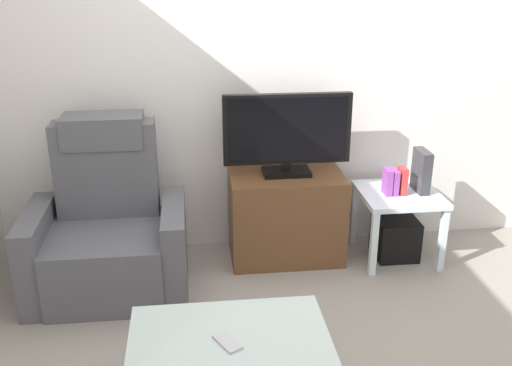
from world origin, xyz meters
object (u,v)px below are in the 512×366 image
Objects in this scene: book_middle at (394,182)px; tv_stand at (286,216)px; game_console at (421,171)px; coffee_table at (230,343)px; side_table at (399,203)px; television at (287,133)px; book_rightmost at (402,181)px; book_leftmost at (388,182)px; recliner_armchair at (108,232)px; subwoofer_box at (395,237)px; cell_phone at (228,342)px.

tv_stand is at bearing 171.75° from book_middle.
game_console is 2.03m from coffee_table.
side_table reaches higher than coffee_table.
television reaches higher than book_rightmost.
game_console is (0.14, 0.03, 0.05)m from book_rightmost.
book_leftmost is at bearing 180.00° from book_middle.
game_console is at bearing -5.80° from television.
tv_stand reaches higher than side_table.
recliner_armchair is 1.88m from book_leftmost.
book_leftmost is at bearing -168.69° from subwoofer_box.
recliner_armchair is 1.45m from cell_phone.
recliner_armchair is 1.20× the size of coffee_table.
television is 0.85m from book_rightmost.
book_rightmost is at bearing -81.21° from subwoofer_box.
book_leftmost is (1.86, 0.14, 0.21)m from recliner_armchair.
game_console is at bearing 3.95° from subwoofer_box.
recliner_armchair is 1.42m from coffee_table.
side_table is (1.96, 0.16, 0.04)m from recliner_armchair.
subwoofer_box is 1.92m from coffee_table.
tv_stand reaches higher than cell_phone.
book_rightmost is (0.00, -0.02, 0.17)m from side_table.
coffee_table is at bearing -132.69° from book_rightmost.
subwoofer_box is 0.44m from book_rightmost.
television is 1.68m from coffee_table.
tv_stand is 0.86× the size of coffee_table.
coffee_table is 6.00× the size of cell_phone.
television is 0.81m from book_middle.
game_console reaches higher than subwoofer_box.
side_table is (0.78, -0.08, 0.10)m from tv_stand.
book_middle is at bearing 0.00° from book_leftmost.
book_middle reaches higher than tv_stand.
subwoofer_box is at bearing 98.79° from book_rightmost.
subwoofer_box is 0.45m from book_leftmost.
cell_phone is (0.67, -1.28, 0.05)m from recliner_armchair.
book_leftmost reaches higher than side_table.
coffee_table is (0.68, -1.25, 0.02)m from recliner_armchair.
recliner_armchair is 5.79× the size of book_rightmost.
coffee_table is (-1.18, -1.39, -0.19)m from book_leftmost.
book_middle is at bearing 20.77° from cell_phone.
television is 4.60× the size of book_rightmost.
coffee_table is at bearing -135.08° from game_console.
side_table is at bearing 20.48° from book_middle.
tv_stand is at bearing 20.14° from recliner_armchair.
recliner_armchair is at bearing -175.71° from book_middle.
recliner_armchair reaches higher than side_table.
coffee_table is at bearing -132.21° from subwoofer_box.
book_rightmost is at bearing 0.00° from book_middle.
book_leftmost is 0.20× the size of coffee_table.
book_leftmost is 1.83m from coffee_table.
book_middle reaches higher than subwoofer_box.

